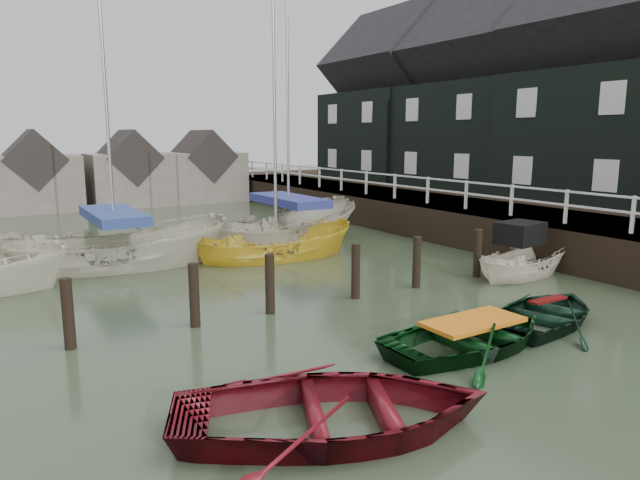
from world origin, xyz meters
TOP-DOWN VIEW (x-y plane):
  - ground at (0.00, 0.00)m, footprint 120.00×120.00m
  - pier at (9.48, 10.00)m, footprint 3.04×32.00m
  - land_strip at (15.00, 10.00)m, footprint 14.00×38.00m
  - quay_houses at (14.99, 8.66)m, footprint 6.52×28.14m
  - mooring_pilings at (-1.11, 3.00)m, footprint 13.72×0.22m
  - far_sheds at (0.83, 26.00)m, footprint 14.00×4.08m
  - rowboat_red at (-2.82, -2.29)m, footprint 5.39×4.71m
  - rowboat_green at (1.14, -1.04)m, footprint 3.90×2.82m
  - rowboat_dkgreen at (3.68, -0.79)m, footprint 4.12×3.45m
  - motorboat at (6.80, 2.42)m, footprint 4.01×1.99m
  - sailboat_b at (-3.20, 9.83)m, footprint 7.42×3.89m
  - sailboat_c at (1.69, 8.37)m, footprint 5.69×2.71m
  - sailboat_d at (3.27, 10.41)m, footprint 7.73×4.94m

SIDE VIEW (x-z plane):
  - ground at x=0.00m, z-range 0.00..0.00m
  - land_strip at x=15.00m, z-range -0.75..0.75m
  - rowboat_red at x=-2.82m, z-range -0.47..0.47m
  - rowboat_green at x=1.14m, z-range -0.40..0.40m
  - rowboat_dkgreen at x=3.68m, z-range -0.37..0.37m
  - sailboat_c at x=1.69m, z-range -4.91..4.94m
  - sailboat_d at x=3.27m, z-range -5.91..6.03m
  - sailboat_b at x=-3.20m, z-range -5.84..5.96m
  - motorboat at x=6.80m, z-range -1.04..1.26m
  - mooring_pilings at x=-1.11m, z-range -0.40..1.40m
  - pier at x=9.48m, z-range -0.64..2.06m
  - far_sheds at x=0.83m, z-range -0.34..4.06m
  - quay_houses at x=14.99m, z-range 0.68..10.68m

